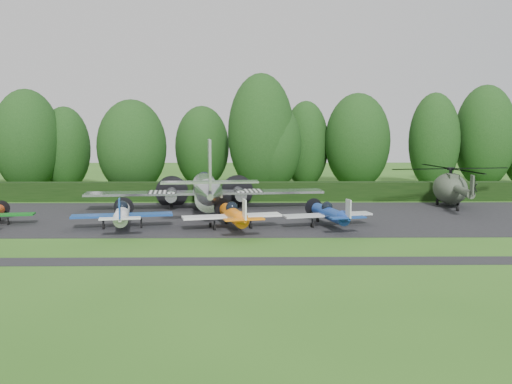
{
  "coord_description": "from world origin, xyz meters",
  "views": [
    {
      "loc": [
        3.76,
        -39.35,
        8.23
      ],
      "look_at": [
        4.36,
        8.04,
        2.5
      ],
      "focal_mm": 40.0,
      "sensor_mm": 36.0,
      "label": 1
    }
  ],
  "objects_px": {
    "transport_plane": "(206,190)",
    "light_plane_orange": "(234,215)",
    "light_plane_blue": "(330,214)",
    "sign_board": "(456,189)",
    "light_plane_white": "(122,214)",
    "helicopter": "(450,186)"
  },
  "relations": [
    {
      "from": "light_plane_white",
      "to": "helicopter",
      "type": "relative_size",
      "value": 0.58
    },
    {
      "from": "light_plane_white",
      "to": "helicopter",
      "type": "height_order",
      "value": "helicopter"
    },
    {
      "from": "transport_plane",
      "to": "helicopter",
      "type": "xyz_separation_m",
      "value": [
        23.89,
        2.78,
        0.08
      ]
    },
    {
      "from": "light_plane_blue",
      "to": "sign_board",
      "type": "xyz_separation_m",
      "value": [
        15.58,
        15.54,
        0.17
      ]
    },
    {
      "from": "transport_plane",
      "to": "light_plane_orange",
      "type": "xyz_separation_m",
      "value": [
        2.82,
        -9.47,
        -0.78
      ]
    },
    {
      "from": "light_plane_white",
      "to": "sign_board",
      "type": "xyz_separation_m",
      "value": [
        31.82,
        16.01,
        0.08
      ]
    },
    {
      "from": "transport_plane",
      "to": "light_plane_blue",
      "type": "xyz_separation_m",
      "value": [
        10.39,
        -8.49,
        -0.86
      ]
    },
    {
      "from": "light_plane_blue",
      "to": "transport_plane",
      "type": "bearing_deg",
      "value": 154.7
    },
    {
      "from": "light_plane_blue",
      "to": "helicopter",
      "type": "bearing_deg",
      "value": 53.78
    },
    {
      "from": "transport_plane",
      "to": "sign_board",
      "type": "bearing_deg",
      "value": 21.48
    },
    {
      "from": "transport_plane",
      "to": "light_plane_white",
      "type": "relative_size",
      "value": 2.76
    },
    {
      "from": "light_plane_white",
      "to": "light_plane_orange",
      "type": "distance_m",
      "value": 8.68
    },
    {
      "from": "transport_plane",
      "to": "light_plane_blue",
      "type": "distance_m",
      "value": 13.45
    },
    {
      "from": "light_plane_orange",
      "to": "light_plane_blue",
      "type": "distance_m",
      "value": 7.63
    },
    {
      "from": "transport_plane",
      "to": "light_plane_orange",
      "type": "distance_m",
      "value": 9.91
    },
    {
      "from": "light_plane_white",
      "to": "transport_plane",
      "type": "bearing_deg",
      "value": 67.22
    },
    {
      "from": "light_plane_white",
      "to": "light_plane_blue",
      "type": "distance_m",
      "value": 16.24
    },
    {
      "from": "light_plane_white",
      "to": "light_plane_orange",
      "type": "xyz_separation_m",
      "value": [
        8.67,
        -0.5,
        -0.01
      ]
    },
    {
      "from": "light_plane_blue",
      "to": "sign_board",
      "type": "bearing_deg",
      "value": 58.86
    },
    {
      "from": "helicopter",
      "to": "sign_board",
      "type": "bearing_deg",
      "value": 57.59
    },
    {
      "from": "light_plane_white",
      "to": "helicopter",
      "type": "bearing_deg",
      "value": 31.87
    },
    {
      "from": "light_plane_orange",
      "to": "light_plane_blue",
      "type": "relative_size",
      "value": 1.07
    }
  ]
}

